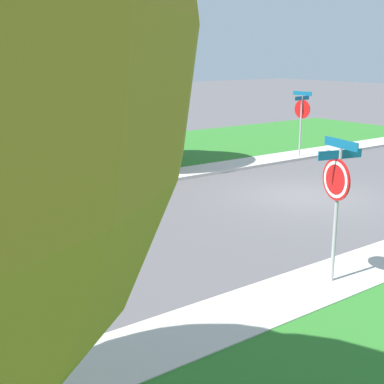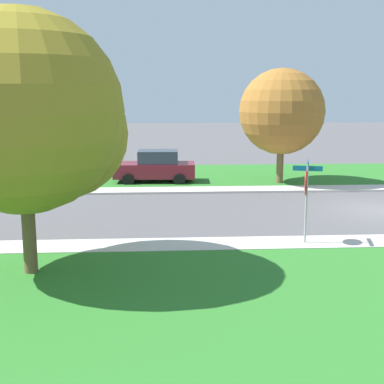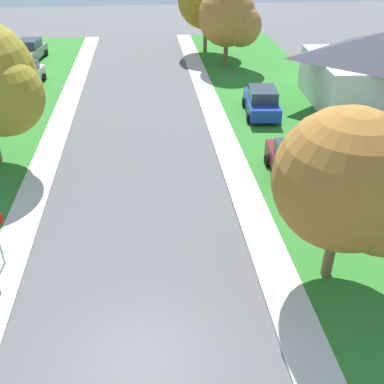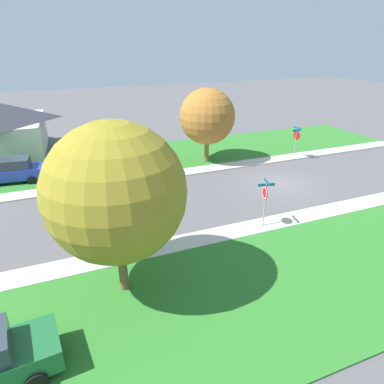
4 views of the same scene
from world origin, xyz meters
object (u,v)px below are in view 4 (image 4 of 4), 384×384
at_px(stop_sign_far_corner, 265,196).
at_px(tree_corner_large, 120,193).
at_px(car_blue_far_down_street, 13,171).
at_px(tree_sidewalk_near, 208,118).
at_px(car_maroon_kerbside_mid, 126,159).
at_px(stop_sign_near_corner, 296,137).

height_order(stop_sign_far_corner, tree_corner_large, tree_corner_large).
relative_size(car_blue_far_down_street, tree_sidewalk_near, 0.74).
distance_m(car_blue_far_down_street, tree_corner_large, 15.53).
distance_m(car_maroon_kerbside_mid, car_blue_far_down_street, 8.05).
relative_size(stop_sign_near_corner, car_maroon_kerbside_mid, 0.63).
height_order(stop_sign_near_corner, car_maroon_kerbside_mid, stop_sign_near_corner).
bearing_deg(car_maroon_kerbside_mid, stop_sign_far_corner, -157.78).
xyz_separation_m(car_maroon_kerbside_mid, tree_corner_large, (-13.91, 3.02, 3.31)).
bearing_deg(tree_sidewalk_near, tree_corner_large, 143.85).
xyz_separation_m(car_blue_far_down_street, tree_sidewalk_near, (-0.96, -14.79, 2.80)).
height_order(stop_sign_near_corner, tree_sidewalk_near, tree_sidewalk_near).
height_order(car_maroon_kerbside_mid, car_blue_far_down_street, same).
distance_m(stop_sign_near_corner, tree_corner_large, 20.36).
relative_size(car_blue_far_down_street, tree_corner_large, 0.64).
distance_m(car_maroon_kerbside_mid, tree_corner_large, 14.62).
bearing_deg(stop_sign_far_corner, tree_corner_large, 104.14).
relative_size(car_maroon_kerbside_mid, tree_sidewalk_near, 0.72).
distance_m(stop_sign_near_corner, car_blue_far_down_street, 22.22).
xyz_separation_m(stop_sign_far_corner, car_blue_far_down_street, (12.33, 12.91, -1.01)).
distance_m(tree_sidewalk_near, tree_corner_large, 16.56).
bearing_deg(tree_sidewalk_near, car_blue_far_down_street, 86.29).
xyz_separation_m(car_blue_far_down_street, tree_corner_large, (-14.32, -5.02, 3.31)).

